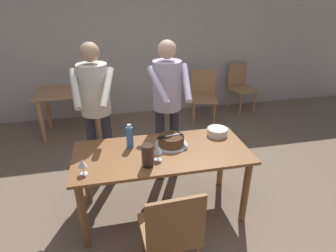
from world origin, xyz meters
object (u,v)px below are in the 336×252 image
at_px(background_table, 70,100).
at_px(background_chair_0, 204,94).
at_px(wine_glass_far, 158,150).
at_px(person_standing_beside, 95,103).
at_px(water_bottle, 130,137).
at_px(main_dining_table, 162,161).
at_px(cake_on_platter, 171,141).
at_px(wine_glass_near, 83,164).
at_px(hurricane_lamp, 148,155).
at_px(background_chair_1, 240,85).
at_px(chair_near_side, 171,231).
at_px(person_cutting_cake, 167,98).
at_px(plate_stack, 217,132).
at_px(cake_knife, 165,137).

bearing_deg(background_table, background_chair_0, 1.13).
relative_size(wine_glass_far, person_standing_beside, 0.08).
xyz_separation_m(wine_glass_far, water_bottle, (-0.23, 0.30, 0.01)).
height_order(main_dining_table, cake_on_platter, cake_on_platter).
bearing_deg(main_dining_table, wine_glass_near, -162.76).
distance_m(hurricane_lamp, background_chair_1, 3.66).
relative_size(hurricane_lamp, background_chair_0, 0.23).
bearing_deg(chair_near_side, wine_glass_near, 140.20).
height_order(main_dining_table, chair_near_side, chair_near_side).
distance_m(main_dining_table, cake_on_platter, 0.22).
height_order(person_cutting_cake, chair_near_side, person_cutting_cake).
height_order(hurricane_lamp, person_cutting_cake, person_cutting_cake).
xyz_separation_m(main_dining_table, wine_glass_far, (-0.06, -0.14, 0.22)).
relative_size(wine_glass_far, person_cutting_cake, 0.08).
relative_size(plate_stack, wine_glass_far, 1.53).
height_order(main_dining_table, background_table, main_dining_table).
bearing_deg(plate_stack, person_standing_beside, 161.93).
distance_m(cake_knife, person_standing_beside, 0.88).
relative_size(cake_on_platter, background_chair_1, 0.38).
bearing_deg(person_standing_beside, cake_knife, -39.85).
bearing_deg(water_bottle, wine_glass_near, -138.60).
distance_m(cake_on_platter, person_standing_beside, 0.94).
bearing_deg(chair_near_side, background_table, 108.72).
height_order(person_standing_beside, background_chair_1, person_standing_beside).
bearing_deg(wine_glass_near, cake_on_platter, 20.94).
distance_m(plate_stack, person_standing_beside, 1.37).
xyz_separation_m(hurricane_lamp, person_standing_beside, (-0.44, 0.85, 0.22)).
height_order(plate_stack, hurricane_lamp, hurricane_lamp).
distance_m(main_dining_table, background_chair_0, 2.58).
bearing_deg(background_chair_1, water_bottle, -134.42).
bearing_deg(person_cutting_cake, cake_on_platter, -97.96).
relative_size(cake_knife, hurricane_lamp, 1.28).
relative_size(wine_glass_far, chair_near_side, 0.16).
relative_size(cake_on_platter, background_table, 0.34).
bearing_deg(person_standing_beside, wine_glass_near, -97.97).
distance_m(wine_glass_near, background_table, 2.49).
bearing_deg(background_chair_1, cake_on_platter, -128.45).
bearing_deg(person_standing_beside, background_chair_1, 36.10).
bearing_deg(cake_on_platter, background_table, 119.69).
distance_m(chair_near_side, background_chair_1, 4.04).
height_order(wine_glass_near, person_standing_beside, person_standing_beside).
distance_m(cake_on_platter, hurricane_lamp, 0.43).
xyz_separation_m(main_dining_table, background_chair_1, (2.12, 2.62, -0.15)).
bearing_deg(background_chair_0, background_table, -178.87).
bearing_deg(cake_knife, background_chair_1, 50.75).
height_order(cake_on_platter, wine_glass_far, wine_glass_far).
relative_size(water_bottle, hurricane_lamp, 1.19).
xyz_separation_m(main_dining_table, cake_on_platter, (0.12, 0.10, 0.16)).
height_order(cake_knife, chair_near_side, chair_near_side).
bearing_deg(background_chair_0, water_bottle, -125.83).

